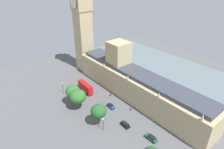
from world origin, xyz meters
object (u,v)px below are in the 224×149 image
double_decker_bus_by_river_gate (85,87)px  street_lamp_slot_10 (62,86)px  parliament_building (134,82)px  clock_tower (82,17)px  plane_tree_under_trees (78,96)px  plane_tree_kerbside (73,91)px  car_dark_green_trailing (151,138)px  pedestrian_leading (111,95)px  car_blue_corner (111,106)px  street_lamp_slot_11 (103,122)px  pedestrian_opposite_hall (131,109)px  plane_tree_midblock (99,111)px  car_black_near_tower (125,125)px

double_decker_bus_by_river_gate → street_lamp_slot_10: (9.66, -5.27, 1.85)m
parliament_building → clock_tower: bearing=-87.8°
plane_tree_under_trees → plane_tree_kerbside: bearing=-93.1°
parliament_building → car_dark_green_trailing: 29.19m
car_dark_green_trailing → street_lamp_slot_10: bearing=101.1°
plane_tree_under_trees → pedestrian_leading: bearing=175.3°
clock_tower → car_blue_corner: 53.13m
plane_tree_under_trees → street_lamp_slot_10: bearing=-90.8°
car_blue_corner → street_lamp_slot_11: 14.37m
pedestrian_leading → plane_tree_kerbside: plane_tree_kerbside is taller
clock_tower → street_lamp_slot_10: 40.59m
pedestrian_opposite_hall → plane_tree_kerbside: bearing=-66.9°
parliament_building → plane_tree_midblock: (25.12, 5.64, -0.73)m
plane_tree_midblock → clock_tower: bearing=-116.8°
double_decker_bus_by_river_gate → car_dark_green_trailing: size_ratio=2.21×
clock_tower → pedestrian_opposite_hall: (7.62, 48.36, -30.99)m
double_decker_bus_by_river_gate → street_lamp_slot_10: 11.16m
double_decker_bus_by_river_gate → plane_tree_midblock: bearing=-108.3°
double_decker_bus_by_river_gate → pedestrian_leading: (-7.31, 11.22, -1.88)m
double_decker_bus_by_river_gate → car_blue_corner: bearing=-83.1°
parliament_building → pedestrian_opposite_hall: size_ratio=50.24×
parliament_building → street_lamp_slot_10: 35.01m
car_blue_corner → car_dark_green_trailing: same height
double_decker_bus_by_river_gate → plane_tree_midblock: 25.53m
car_black_near_tower → plane_tree_kerbside: bearing=109.7°
pedestrian_opposite_hall → plane_tree_under_trees: plane_tree_under_trees is taller
parliament_building → car_blue_corner: 16.16m
street_lamp_slot_10 → clock_tower: bearing=-144.1°
car_dark_green_trailing → street_lamp_slot_11: 18.38m
clock_tower → double_decker_bus_by_river_gate: size_ratio=5.78×
plane_tree_kerbside → street_lamp_slot_11: size_ratio=1.71×
plane_tree_midblock → street_lamp_slot_10: 29.00m
car_dark_green_trailing → pedestrian_opposite_hall: size_ratio=3.20×
plane_tree_kerbside → street_lamp_slot_10: (0.04, -10.59, -2.19)m
double_decker_bus_by_river_gate → street_lamp_slot_11: street_lamp_slot_11 is taller
double_decker_bus_by_river_gate → car_black_near_tower: bearing=-90.7°
parliament_building → plane_tree_under_trees: bearing=-17.3°
pedestrian_opposite_hall → pedestrian_leading: bearing=-107.5°
street_lamp_slot_10 → street_lamp_slot_11: size_ratio=1.16×
pedestrian_opposite_hall → street_lamp_slot_11: (16.47, 1.77, 3.27)m
pedestrian_opposite_hall → car_dark_green_trailing: bearing=53.2°
car_black_near_tower → street_lamp_slot_10: (8.14, -36.35, 3.60)m
clock_tower → plane_tree_kerbside: bearing=49.3°
car_dark_green_trailing → plane_tree_midblock: (9.83, -18.37, 5.74)m
pedestrian_opposite_hall → plane_tree_under_trees: bearing=-59.2°
clock_tower → plane_tree_midblock: bearing=63.2°
plane_tree_kerbside → street_lamp_slot_10: 10.81m
pedestrian_leading → street_lamp_slot_11: size_ratio=0.30×
plane_tree_under_trees → street_lamp_slot_11: size_ratio=1.71×
car_black_near_tower → plane_tree_kerbside: 27.62m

